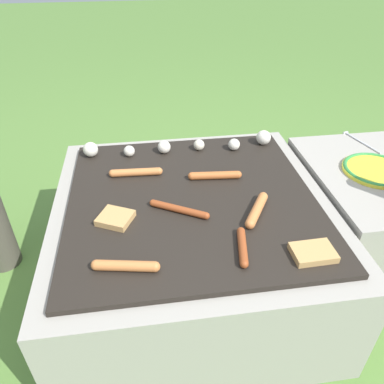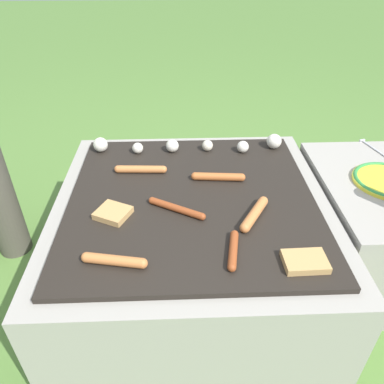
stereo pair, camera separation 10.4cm
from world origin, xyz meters
TOP-DOWN VIEW (x-y plane):
  - ground_plane at (0.00, 0.00)m, footprint 14.00×14.00m
  - grill at (0.00, 0.00)m, footprint 0.91×0.91m
  - side_ledge at (0.68, 0.06)m, footprint 0.43×0.61m
  - sausage_mid_right at (0.10, 0.10)m, footprint 0.19×0.04m
  - sausage_front_center at (0.10, -0.26)m, footprint 0.05×0.15m
  - sausage_back_right at (-0.22, -0.29)m, footprint 0.18×0.06m
  - sausage_back_left at (-0.05, -0.07)m, footprint 0.18×0.11m
  - sausage_front_left at (0.19, -0.12)m, footprint 0.11×0.16m
  - sausage_mid_left at (-0.18, 0.16)m, footprint 0.19×0.04m
  - bread_slice_right at (0.28, -0.31)m, footprint 0.12×0.08m
  - bread_slice_center at (-0.25, -0.09)m, footprint 0.12×0.12m
  - mushroom_row at (0.01, 0.31)m, footprint 0.74×0.08m
  - plate_colorful at (0.68, 0.06)m, footprint 0.23×0.23m
  - fork_utensil at (0.74, 0.28)m, footprint 0.07×0.20m

SIDE VIEW (x-z plane):
  - ground_plane at x=0.00m, z-range 0.00..0.00m
  - grill at x=0.00m, z-range 0.00..0.41m
  - side_ledge at x=0.68m, z-range 0.00..0.41m
  - fork_utensil at x=0.74m, z-range 0.41..0.42m
  - plate_colorful at x=0.68m, z-range 0.41..0.43m
  - bread_slice_right at x=0.28m, z-range 0.41..0.43m
  - bread_slice_center at x=-0.25m, z-range 0.41..0.43m
  - sausage_back_left at x=-0.05m, z-range 0.41..0.43m
  - sausage_front_center at x=0.10m, z-range 0.41..0.43m
  - sausage_mid_left at x=-0.18m, z-range 0.41..0.44m
  - sausage_mid_right at x=0.10m, z-range 0.41..0.44m
  - sausage_back_right at x=-0.22m, z-range 0.41..0.44m
  - sausage_front_left at x=0.19m, z-range 0.41..0.44m
  - mushroom_row at x=0.01m, z-range 0.41..0.46m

